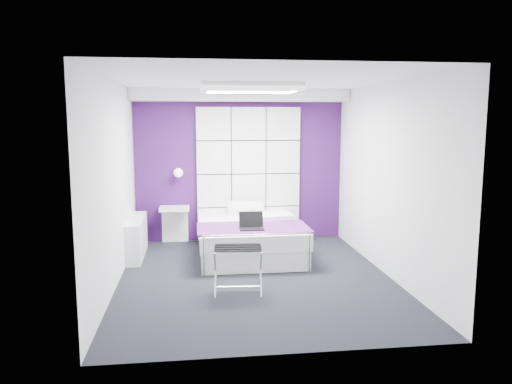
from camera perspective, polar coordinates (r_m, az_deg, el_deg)
floor at (r=6.78m, az=-0.06°, el=-9.80°), size 4.40×4.40×0.00m
ceiling at (r=6.46m, az=-0.06°, el=12.67°), size 4.40×4.40×0.00m
wall_back at (r=8.67m, az=-1.88°, el=2.97°), size 3.60×0.00×3.60m
wall_left at (r=6.52m, az=-15.95°, el=0.86°), size 0.00×4.40×4.40m
wall_right at (r=6.95m, az=14.83°, el=1.36°), size 0.00×4.40×4.40m
accent_wall at (r=8.66m, az=-1.88°, el=2.97°), size 3.58×0.02×2.58m
soffit at (r=8.39m, az=-1.76°, el=11.00°), size 3.58×0.50×0.20m
headboard at (r=8.64m, az=-0.85°, el=2.09°), size 1.80×0.08×2.30m
skylight at (r=7.05m, az=-0.68°, el=11.90°), size 1.36×0.86×0.12m
wall_lamp at (r=8.50m, az=-8.86°, el=2.23°), size 0.15×0.15×0.15m
radiator at (r=7.95m, az=-13.48°, el=-5.06°), size 0.22×1.20×0.60m
bed at (r=7.82m, az=-0.78°, el=-5.12°), size 1.62×1.96×0.69m
nightstand at (r=8.55m, az=-9.31°, el=-1.86°), size 0.50×0.39×0.06m
luggage_rack at (r=6.20m, az=-2.06°, el=-8.84°), size 0.57×0.42×0.56m
laptop at (r=7.16m, az=-0.55°, el=-3.77°), size 0.35×0.25×0.25m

